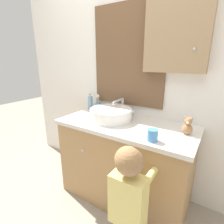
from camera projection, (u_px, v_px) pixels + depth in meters
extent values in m
plane|color=gray|center=(107.00, 217.00, 1.56)|extent=(10.00, 10.00, 0.00)
cube|color=silver|center=(142.00, 70.00, 1.70)|extent=(3.20, 0.06, 2.50)
cube|color=brown|center=(128.00, 56.00, 1.71)|extent=(0.77, 0.02, 0.96)
cube|color=#B2C1CC|center=(127.00, 56.00, 1.70)|extent=(0.71, 0.01, 0.90)
cube|color=#997A56|center=(178.00, 25.00, 1.37)|extent=(0.51, 0.10, 0.73)
sphere|color=silver|center=(194.00, 49.00, 1.30)|extent=(0.02, 0.02, 0.02)
cube|color=#A37A4C|center=(125.00, 163.00, 1.70)|extent=(1.19, 0.54, 0.76)
cube|color=beige|center=(125.00, 125.00, 1.58)|extent=(1.23, 0.58, 0.03)
sphere|color=silver|center=(83.00, 150.00, 1.56)|extent=(0.02, 0.02, 0.02)
sphere|color=silver|center=(140.00, 171.00, 1.27)|extent=(0.02, 0.02, 0.02)
cylinder|color=white|center=(111.00, 114.00, 1.65)|extent=(0.40, 0.40, 0.11)
cylinder|color=silver|center=(111.00, 109.00, 1.64)|extent=(0.33, 0.33, 0.01)
cylinder|color=silver|center=(123.00, 106.00, 1.83)|extent=(0.02, 0.02, 0.16)
cylinder|color=silver|center=(118.00, 100.00, 1.73)|extent=(0.02, 0.18, 0.02)
cylinder|color=silver|center=(114.00, 103.00, 1.66)|extent=(0.02, 0.02, 0.02)
sphere|color=white|center=(132.00, 112.00, 1.78)|extent=(0.05, 0.05, 0.05)
cylinder|color=#4C93C6|center=(98.00, 106.00, 1.99)|extent=(0.07, 0.07, 0.08)
cylinder|color=#E5CC4C|center=(99.00, 102.00, 1.97)|extent=(0.01, 0.01, 0.15)
cube|color=white|center=(99.00, 96.00, 1.95)|extent=(0.01, 0.02, 0.02)
cylinder|color=pink|center=(99.00, 102.00, 1.98)|extent=(0.01, 0.01, 0.15)
cube|color=white|center=(98.00, 96.00, 1.96)|extent=(0.01, 0.02, 0.02)
cylinder|color=#8E56B7|center=(98.00, 101.00, 1.98)|extent=(0.01, 0.01, 0.16)
cube|color=white|center=(98.00, 95.00, 1.96)|extent=(0.01, 0.02, 0.02)
cylinder|color=#3884DB|center=(97.00, 101.00, 1.97)|extent=(0.01, 0.01, 0.17)
cube|color=white|center=(97.00, 95.00, 1.95)|extent=(0.01, 0.02, 0.02)
cylinder|color=orange|center=(97.00, 102.00, 1.97)|extent=(0.01, 0.01, 0.15)
cube|color=white|center=(97.00, 96.00, 1.95)|extent=(0.01, 0.02, 0.02)
cylinder|color=#6B93B2|center=(90.00, 103.00, 2.00)|extent=(0.05, 0.05, 0.15)
cylinder|color=silver|center=(90.00, 96.00, 1.97)|extent=(0.02, 0.02, 0.02)
cube|color=silver|center=(89.00, 94.00, 1.96)|extent=(0.02, 0.03, 0.02)
cube|color=#E0CC70|center=(128.00, 200.00, 1.09)|extent=(0.23, 0.12, 0.35)
sphere|color=#997051|center=(129.00, 162.00, 1.01)|extent=(0.17, 0.17, 0.17)
sphere|color=#997047|center=(128.00, 160.00, 0.99)|extent=(0.15, 0.15, 0.15)
cylinder|color=#E0CC70|center=(152.00, 173.00, 1.17)|extent=(0.05, 0.26, 0.05)
cylinder|color=#8E56B7|center=(159.00, 159.00, 1.27)|extent=(0.01, 0.05, 0.12)
ellipsoid|color=#9E7047|center=(187.00, 129.00, 1.33)|extent=(0.08, 0.06, 0.08)
sphere|color=#9E7047|center=(188.00, 121.00, 1.31)|extent=(0.06, 0.06, 0.06)
sphere|color=#9E7047|center=(186.00, 118.00, 1.32)|extent=(0.02, 0.02, 0.02)
sphere|color=#9E7047|center=(192.00, 119.00, 1.29)|extent=(0.02, 0.02, 0.02)
sphere|color=silver|center=(188.00, 123.00, 1.29)|extent=(0.02, 0.02, 0.02)
cylinder|color=#4789D1|center=(153.00, 135.00, 1.22)|extent=(0.08, 0.08, 0.09)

